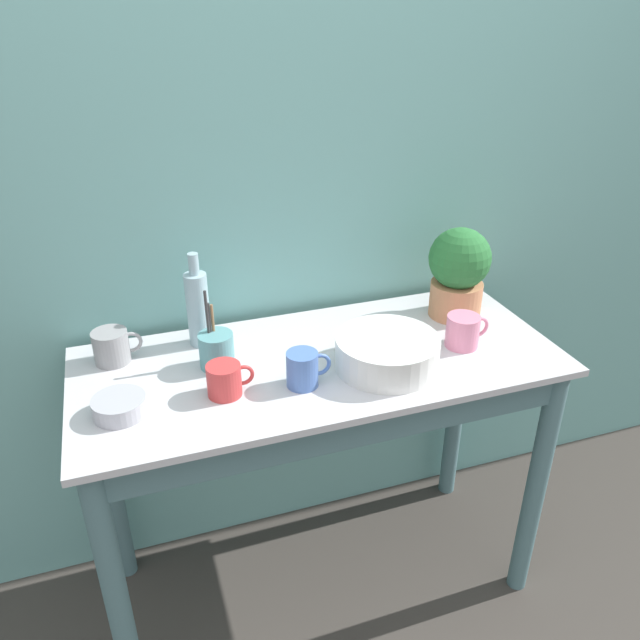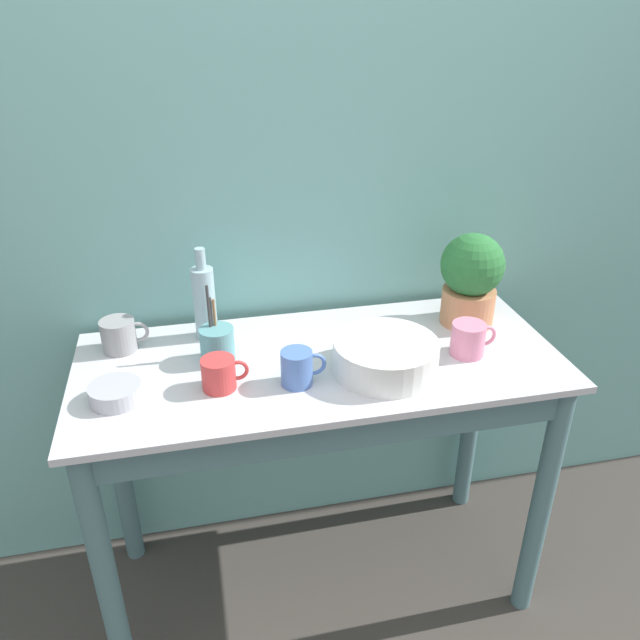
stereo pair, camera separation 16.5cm
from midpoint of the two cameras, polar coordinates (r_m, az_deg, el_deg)
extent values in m
cube|color=#70ADA8|center=(1.88, 0.28, 10.63)|extent=(6.00, 0.05, 2.40)
cylinder|color=slate|center=(1.79, -16.30, -21.94)|extent=(0.06, 0.06, 0.84)
cylinder|color=slate|center=(2.04, 21.88, -15.52)|extent=(0.06, 0.06, 0.84)
cylinder|color=slate|center=(2.13, -15.81, -12.26)|extent=(0.06, 0.06, 0.84)
cylinder|color=slate|center=(2.35, 15.75, -8.09)|extent=(0.06, 0.06, 0.84)
cube|color=slate|center=(1.57, 4.97, -10.24)|extent=(1.23, 0.02, 0.10)
cube|color=silver|center=(1.72, 2.76, -3.91)|extent=(1.33, 0.58, 0.02)
cylinder|color=tan|center=(1.95, 15.73, 1.20)|extent=(0.16, 0.16, 0.11)
sphere|color=#286B33|center=(1.89, 16.24, 4.82)|extent=(0.19, 0.19, 0.19)
cylinder|color=silver|center=(1.66, 8.88, -3.37)|extent=(0.28, 0.28, 0.09)
cylinder|color=#93B2BC|center=(1.79, -7.92, 1.43)|extent=(0.06, 0.06, 0.21)
cylinder|color=#93B2BC|center=(1.73, -8.22, 5.51)|extent=(0.03, 0.03, 0.06)
cylinder|color=#4C70B7|center=(1.58, 0.85, -4.50)|extent=(0.08, 0.08, 0.09)
torus|color=#4C70B7|center=(1.59, 2.46, -4.16)|extent=(0.06, 0.01, 0.06)
cylinder|color=#C63838|center=(1.58, -6.31, -5.01)|extent=(0.09, 0.09, 0.08)
torus|color=#C63838|center=(1.58, -4.57, -4.70)|extent=(0.06, 0.01, 0.06)
cylinder|color=pink|center=(1.78, 15.99, -1.77)|extent=(0.09, 0.09, 0.09)
torus|color=pink|center=(1.80, 17.47, -1.45)|extent=(0.06, 0.01, 0.06)
cylinder|color=gray|center=(1.80, -15.47, -1.43)|extent=(0.10, 0.10, 0.09)
torus|color=gray|center=(1.79, -13.82, -1.14)|extent=(0.06, 0.01, 0.06)
cylinder|color=#A8A8B2|center=(1.59, -15.40, -6.56)|extent=(0.13, 0.13, 0.04)
cylinder|color=#569399|center=(1.69, -6.63, -2.32)|extent=(0.09, 0.09, 0.10)
cylinder|color=#333333|center=(1.69, -7.08, -0.83)|extent=(0.01, 0.02, 0.18)
cylinder|color=olive|center=(1.69, -6.78, -0.85)|extent=(0.01, 0.01, 0.17)
cylinder|color=#333333|center=(1.68, -7.27, -0.35)|extent=(0.01, 0.02, 0.22)
camera|label=1|loc=(0.08, -87.14, 1.50)|focal=35.00mm
camera|label=2|loc=(0.08, 92.86, -1.50)|focal=35.00mm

